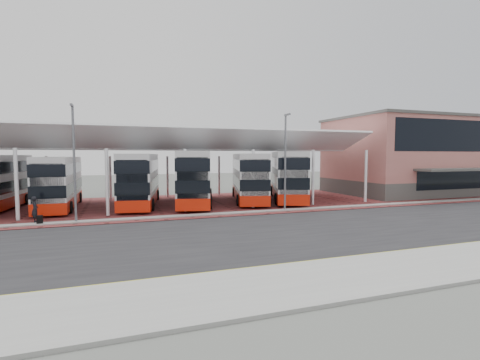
# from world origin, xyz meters

# --- Properties ---
(ground) EXTENTS (140.00, 140.00, 0.00)m
(ground) POSITION_xyz_m (0.00, 0.00, 0.00)
(ground) COLOR #50524D
(road) EXTENTS (120.00, 14.00, 0.02)m
(road) POSITION_xyz_m (0.00, -1.00, 0.01)
(road) COLOR black
(road) RESTS_ON ground
(forecourt) EXTENTS (72.00, 16.00, 0.06)m
(forecourt) POSITION_xyz_m (2.00, 13.00, 0.03)
(forecourt) COLOR maroon
(forecourt) RESTS_ON ground
(sidewalk) EXTENTS (120.00, 4.00, 0.14)m
(sidewalk) POSITION_xyz_m (0.00, -9.00, 0.07)
(sidewalk) COLOR gray
(sidewalk) RESTS_ON ground
(north_kerb) EXTENTS (120.00, 0.80, 0.14)m
(north_kerb) POSITION_xyz_m (0.00, 6.20, 0.07)
(north_kerb) COLOR gray
(north_kerb) RESTS_ON ground
(yellow_line_near) EXTENTS (120.00, 0.12, 0.01)m
(yellow_line_near) POSITION_xyz_m (0.00, -7.00, 0.03)
(yellow_line_near) COLOR #BCBA10
(yellow_line_near) RESTS_ON road
(yellow_line_far) EXTENTS (120.00, 0.12, 0.01)m
(yellow_line_far) POSITION_xyz_m (0.00, -6.70, 0.03)
(yellow_line_far) COLOR #BCBA10
(yellow_line_far) RESTS_ON road
(canopy) EXTENTS (37.00, 11.63, 7.07)m
(canopy) POSITION_xyz_m (-6.00, 13.94, 5.80)
(canopy) COLOR white
(canopy) RESTS_ON ground
(terminal) EXTENTS (18.40, 14.40, 9.25)m
(terminal) POSITION_xyz_m (23.00, 13.92, 4.66)
(terminal) COLOR #4D4B48
(terminal) RESTS_ON ground
(warehouse) EXTENTS (30.50, 20.50, 10.25)m
(warehouse) POSITION_xyz_m (48.00, 24.00, 5.15)
(warehouse) COLOR slate
(warehouse) RESTS_ON ground
(lamp_west) EXTENTS (0.16, 0.90, 8.07)m
(lamp_west) POSITION_xyz_m (-14.00, 6.27, 4.36)
(lamp_west) COLOR slate
(lamp_west) RESTS_ON ground
(lamp_east) EXTENTS (0.16, 0.90, 8.07)m
(lamp_east) POSITION_xyz_m (2.00, 6.27, 4.36)
(lamp_east) COLOR slate
(lamp_east) RESTS_ON ground
(bus_1) EXTENTS (2.77, 10.87, 4.48)m
(bus_1) POSITION_xyz_m (-16.05, 13.88, 2.28)
(bus_1) COLOR silver
(bus_1) RESTS_ON forecourt
(bus_2) EXTENTS (4.47, 11.78, 4.74)m
(bus_2) POSITION_xyz_m (-9.28, 13.46, 2.41)
(bus_2) COLOR silver
(bus_2) RESTS_ON forecourt
(bus_3) EXTENTS (5.67, 12.33, 4.95)m
(bus_3) POSITION_xyz_m (-4.20, 12.83, 2.52)
(bus_3) COLOR silver
(bus_3) RESTS_ON forecourt
(bus_4) EXTENTS (5.57, 11.87, 4.77)m
(bus_4) POSITION_xyz_m (1.33, 13.14, 2.43)
(bus_4) COLOR silver
(bus_4) RESTS_ON forecourt
(bus_5) EXTENTS (7.04, 12.27, 4.98)m
(bus_5) POSITION_xyz_m (5.44, 12.61, 2.54)
(bus_5) COLOR silver
(bus_5) RESTS_ON forecourt
(pedestrian) EXTENTS (0.60, 0.75, 1.80)m
(pedestrian) POSITION_xyz_m (-16.65, 7.21, 0.96)
(pedestrian) COLOR black
(pedestrian) RESTS_ON forecourt
(suitcase) EXTENTS (0.36, 0.26, 0.62)m
(suitcase) POSITION_xyz_m (-16.18, 6.17, 0.37)
(suitcase) COLOR black
(suitcase) RESTS_ON forecourt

